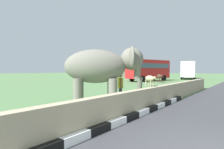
# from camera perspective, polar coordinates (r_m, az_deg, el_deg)

# --- Properties ---
(striped_curb) EXTENTS (16.20, 0.20, 0.24)m
(striped_curb) POSITION_cam_1_polar(r_m,az_deg,el_deg) (5.37, -7.15, -17.16)
(striped_curb) COLOR white
(striped_curb) RESTS_ON ground_plane
(barrier_parapet) EXTENTS (28.00, 0.36, 1.00)m
(barrier_parapet) POSITION_cam_1_polar(r_m,az_deg,el_deg) (7.27, 4.06, -9.17)
(barrier_parapet) COLOR tan
(barrier_parapet) RESTS_ON ground_plane
(elephant) EXTENTS (3.75, 3.90, 2.98)m
(elephant) POSITION_cam_1_polar(r_m,az_deg,el_deg) (9.62, -2.84, 2.14)
(elephant) COLOR slate
(elephant) RESTS_ON ground_plane
(person_handler) EXTENTS (0.54, 0.51, 1.66)m
(person_handler) POSITION_cam_1_polar(r_m,az_deg,el_deg) (10.66, 2.55, -3.52)
(person_handler) COLOR navy
(person_handler) RESTS_ON ground_plane
(bus_red) EXTENTS (8.60, 4.69, 3.50)m
(bus_red) POSITION_cam_1_polar(r_m,az_deg,el_deg) (32.11, 10.88, 1.74)
(bus_red) COLOR #B21E1E
(bus_red) RESTS_ON ground_plane
(bus_white) EXTENTS (9.51, 4.50, 3.50)m
(bus_white) POSITION_cam_1_polar(r_m,az_deg,el_deg) (42.32, 21.94, 1.56)
(bus_white) COLOR silver
(bus_white) RESTS_ON ground_plane
(cow_near) EXTENTS (1.34, 1.83, 1.23)m
(cow_near) POSITION_cam_1_polar(r_m,az_deg,el_deg) (21.70, 11.31, -1.23)
(cow_near) COLOR tan
(cow_near) RESTS_ON ground_plane
(cow_mid) EXTENTS (1.68, 1.58, 1.23)m
(cow_mid) POSITION_cam_1_polar(r_m,az_deg,el_deg) (29.24, 14.01, -0.60)
(cow_mid) COLOR #473323
(cow_mid) RESTS_ON ground_plane
(hill_east) EXTENTS (33.62, 26.89, 13.76)m
(hill_east) POSITION_cam_1_polar(r_m,az_deg,el_deg) (69.84, 3.99, -0.19)
(hill_east) COLOR #6C6A5B
(hill_east) RESTS_ON ground_plane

